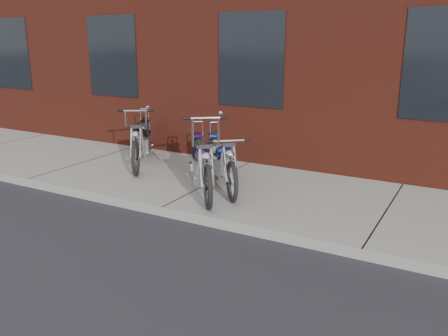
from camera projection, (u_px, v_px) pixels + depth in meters
The scene contains 5 objects.
ground at pixel (162, 216), 7.20m from camera, with size 120.00×120.00×0.00m, color #25252C.
sidewalk at pixel (212, 186), 8.45m from camera, with size 22.00×3.00×0.15m, color gray.
chopper_purple at pixel (202, 165), 7.83m from camera, with size 1.55×1.99×1.35m.
chopper_blue at pixel (222, 162), 8.10m from camera, with size 1.56×1.82×1.00m.
chopper_third at pixel (142, 143), 9.49m from camera, with size 1.31×2.06×1.19m.
Camera 1 is at (4.10, -5.43, 2.65)m, focal length 38.00 mm.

